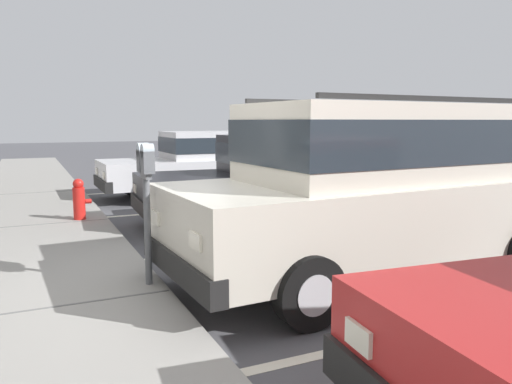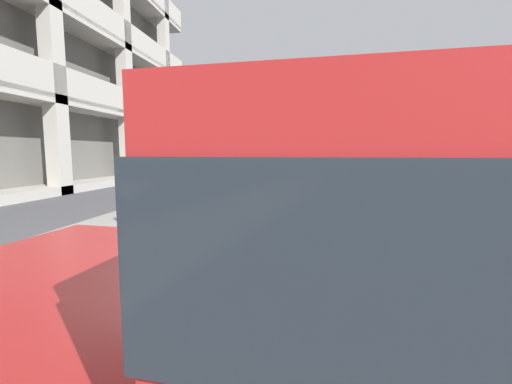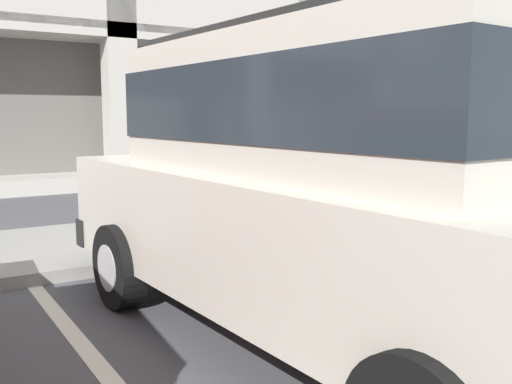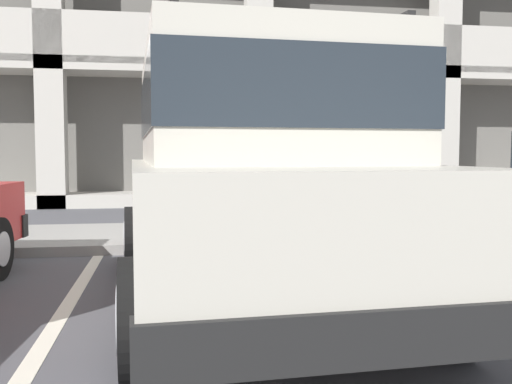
# 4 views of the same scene
# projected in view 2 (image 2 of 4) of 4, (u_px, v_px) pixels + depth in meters

# --- Properties ---
(ground_plane) EXTENTS (80.00, 80.00, 0.10)m
(ground_plane) POSITION_uv_depth(u_px,v_px,m) (178.00, 256.00, 4.89)
(ground_plane) COLOR #4C4C51
(sidewalk) EXTENTS (40.00, 2.20, 0.12)m
(sidewalk) POSITION_uv_depth(u_px,v_px,m) (94.00, 245.00, 5.06)
(sidewalk) COLOR gray
(sidewalk) RESTS_ON ground_plane
(parking_stall_lines) EXTENTS (12.98, 4.80, 0.01)m
(parking_stall_lines) POSITION_uv_depth(u_px,v_px,m) (283.00, 230.00, 6.27)
(parking_stall_lines) COLOR silver
(parking_stall_lines) RESTS_ON ground_plane
(silver_suv) EXTENTS (2.19, 4.87, 2.03)m
(silver_suv) POSITION_uv_depth(u_px,v_px,m) (334.00, 179.00, 4.30)
(silver_suv) COLOR beige
(silver_suv) RESTS_ON ground_plane
(red_sedan) EXTENTS (2.15, 4.62, 1.54)m
(red_sedan) POSITION_uv_depth(u_px,v_px,m) (486.00, 335.00, 1.12)
(red_sedan) COLOR red
(red_sedan) RESTS_ON ground_plane
(dark_hatchback) EXTENTS (1.99, 4.56, 1.54)m
(dark_hatchback) POSITION_uv_depth(u_px,v_px,m) (338.00, 180.00, 7.53)
(dark_hatchback) COLOR black
(dark_hatchback) RESTS_ON ground_plane
(blue_coupe) EXTENTS (1.87, 4.50, 1.54)m
(blue_coupe) POSITION_uv_depth(u_px,v_px,m) (323.00, 171.00, 11.02)
(blue_coupe) COLOR silver
(blue_coupe) RESTS_ON ground_plane
(parking_meter_near) EXTENTS (0.35, 0.12, 1.45)m
(parking_meter_near) POSITION_uv_depth(u_px,v_px,m) (161.00, 167.00, 5.08)
(parking_meter_near) COLOR #595B60
(parking_meter_near) RESTS_ON sidewalk
(fire_hydrant) EXTENTS (0.30, 0.30, 0.70)m
(fire_hydrant) POSITION_uv_depth(u_px,v_px,m) (212.00, 189.00, 9.05)
(fire_hydrant) COLOR red
(fire_hydrant) RESTS_ON sidewalk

